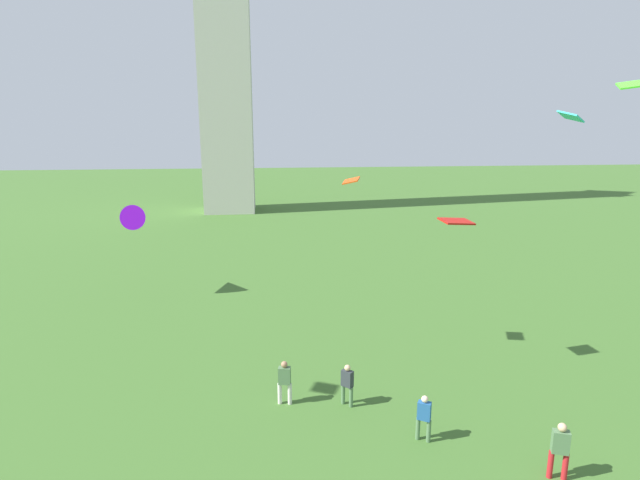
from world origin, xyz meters
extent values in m
cylinder|color=#51754C|center=(1.36, 13.01, 0.39)|extent=(0.15, 0.15, 0.78)
cylinder|color=#51754C|center=(1.05, 13.19, 0.39)|extent=(0.15, 0.15, 0.78)
cube|color=#235693|center=(1.20, 13.10, 1.09)|extent=(0.49, 0.42, 0.62)
sphere|color=beige|center=(1.20, 13.10, 1.51)|extent=(0.23, 0.23, 0.23)
cylinder|color=red|center=(4.37, 10.96, 0.44)|extent=(0.16, 0.16, 0.87)
cylinder|color=red|center=(4.75, 10.83, 0.44)|extent=(0.16, 0.16, 0.87)
cube|color=#51754C|center=(4.56, 10.89, 1.22)|extent=(0.54, 0.42, 0.69)
sphere|color=#D8AD84|center=(4.56, 10.89, 1.69)|extent=(0.25, 0.25, 0.25)
cylinder|color=#51754C|center=(-1.08, 15.62, 0.39)|extent=(0.15, 0.15, 0.78)
cylinder|color=#51754C|center=(-0.82, 15.37, 0.39)|extent=(0.15, 0.15, 0.78)
cube|color=#2D3338|center=(-0.95, 15.49, 1.09)|extent=(0.47, 0.47, 0.62)
sphere|color=#D8AD84|center=(-0.95, 15.49, 1.51)|extent=(0.23, 0.23, 0.23)
cylinder|color=silver|center=(-3.05, 15.81, 0.41)|extent=(0.15, 0.15, 0.82)
cylinder|color=silver|center=(-3.43, 15.88, 0.41)|extent=(0.15, 0.15, 0.82)
cube|color=#51754C|center=(-3.24, 15.85, 1.15)|extent=(0.49, 0.33, 0.65)
sphere|color=#A37556|center=(-3.24, 15.85, 1.60)|extent=(0.24, 0.24, 0.24)
cube|color=#55F030|center=(9.78, 16.63, 11.63)|extent=(1.34, 1.18, 0.44)
cube|color=red|center=(3.74, 17.73, 6.44)|extent=(1.37, 1.06, 0.23)
cone|color=#7B0DDF|center=(-11.37, 29.22, 4.80)|extent=(1.47, 2.27, 1.78)
cube|color=#F04E13|center=(-0.25, 19.29, 7.94)|extent=(0.88, 1.09, 0.28)
cube|color=#2BC9D1|center=(13.76, 26.73, 10.62)|extent=(1.92, 1.93, 0.72)
camera|label=1|loc=(-3.79, -1.12, 10.21)|focal=28.20mm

